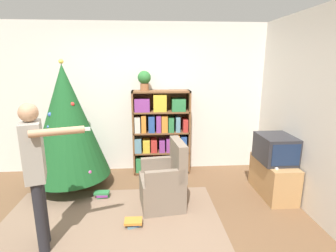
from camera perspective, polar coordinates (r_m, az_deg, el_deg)
name	(u,v)px	position (r m, az deg, el deg)	size (l,w,h in m)	color
ground_plane	(133,228)	(3.40, -7.56, -21.11)	(14.00, 14.00, 0.00)	brown
wall_back	(137,99)	(4.72, -6.80, 5.89)	(8.00, 0.10, 2.60)	silver
wall_right	(332,119)	(3.54, 32.17, 1.30)	(0.10, 8.00, 2.60)	silver
area_rug	(111,223)	(3.51, -12.32, -19.95)	(2.73, 1.73, 0.01)	#7F6651
bookshelf	(161,134)	(4.60, -1.48, -1.67)	(0.99, 0.32, 1.47)	brown
tv_stand	(273,178)	(4.27, 21.89, -10.39)	(0.40, 0.85, 0.52)	tan
television	(276,149)	(4.11, 22.47, -4.56)	(0.48, 0.58, 0.39)	#28282D
game_remote	(275,167)	(3.90, 22.27, -8.33)	(0.04, 0.12, 0.02)	white
christmas_tree	(67,122)	(4.20, -21.20, 0.82)	(1.21, 1.21, 1.98)	#4C3323
armchair	(165,184)	(3.65, -0.72, -12.47)	(0.64, 0.63, 0.92)	#7A6B5B
standing_person	(36,167)	(2.95, -26.75, -7.91)	(0.71, 0.45, 1.56)	#232328
potted_plant	(144,79)	(4.45, -5.18, 10.11)	(0.22, 0.22, 0.33)	#935B38
book_pile_near_tree	(102,194)	(4.08, -14.08, -14.23)	(0.22, 0.15, 0.09)	#2D7A42
book_pile_by_chair	(133,222)	(3.40, -7.58, -20.09)	(0.22, 0.15, 0.08)	#5B899E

